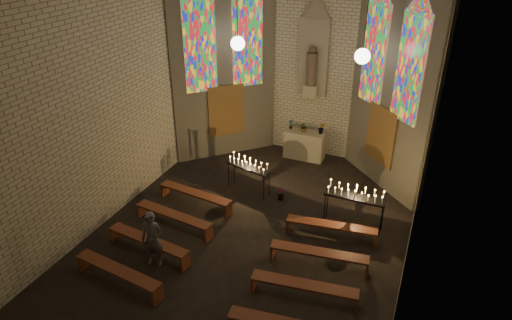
# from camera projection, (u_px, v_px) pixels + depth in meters

# --- Properties ---
(floor) EXTENTS (12.00, 12.00, 0.00)m
(floor) POSITION_uv_depth(u_px,v_px,m) (241.00, 247.00, 11.89)
(floor) COLOR black
(floor) RESTS_ON ground
(room) EXTENTS (8.22, 12.43, 7.00)m
(room) POSITION_uv_depth(u_px,v_px,m) (288.00, 73.00, 12.89)
(room) COLOR beige
(room) RESTS_ON ground
(altar) EXTENTS (1.40, 0.60, 1.00)m
(altar) POSITION_uv_depth(u_px,v_px,m) (305.00, 145.00, 16.10)
(altar) COLOR #B3AF92
(altar) RESTS_ON ground
(flower_vase_left) EXTENTS (0.21, 0.16, 0.35)m
(flower_vase_left) POSITION_uv_depth(u_px,v_px,m) (291.00, 124.00, 15.99)
(flower_vase_left) COLOR #4C723F
(flower_vase_left) RESTS_ON altar
(flower_vase_center) EXTENTS (0.41, 0.38, 0.37)m
(flower_vase_center) POSITION_uv_depth(u_px,v_px,m) (304.00, 127.00, 15.80)
(flower_vase_center) COLOR #4C723F
(flower_vase_center) RESTS_ON altar
(flower_vase_right) EXTENTS (0.24, 0.20, 0.42)m
(flower_vase_right) POSITION_uv_depth(u_px,v_px,m) (322.00, 128.00, 15.64)
(flower_vase_right) COLOR #4C723F
(flower_vase_right) RESTS_ON altar
(aisle_flower_pot) EXTENTS (0.26, 0.26, 0.37)m
(aisle_flower_pot) POSITION_uv_depth(u_px,v_px,m) (281.00, 194.00, 13.81)
(aisle_flower_pot) COLOR #4C723F
(aisle_flower_pot) RESTS_ON ground
(votive_stand_left) EXTENTS (1.51, 0.70, 1.08)m
(votive_stand_left) POSITION_uv_depth(u_px,v_px,m) (248.00, 165.00, 13.89)
(votive_stand_left) COLOR black
(votive_stand_left) RESTS_ON ground
(votive_stand_right) EXTENTS (1.65, 0.41, 1.21)m
(votive_stand_right) POSITION_uv_depth(u_px,v_px,m) (355.00, 194.00, 12.22)
(votive_stand_right) COLOR black
(votive_stand_right) RESTS_ON ground
(pew_left_0) EXTENTS (2.41, 0.63, 0.46)m
(pew_left_0) POSITION_uv_depth(u_px,v_px,m) (195.00, 195.00, 13.44)
(pew_left_0) COLOR #5D2C1A
(pew_left_0) RESTS_ON ground
(pew_right_0) EXTENTS (2.41, 0.63, 0.46)m
(pew_right_0) POSITION_uv_depth(u_px,v_px,m) (331.00, 227.00, 12.04)
(pew_right_0) COLOR #5D2C1A
(pew_right_0) RESTS_ON ground
(pew_left_1) EXTENTS (2.41, 0.63, 0.46)m
(pew_left_1) POSITION_uv_depth(u_px,v_px,m) (174.00, 216.00, 12.46)
(pew_left_1) COLOR #5D2C1A
(pew_left_1) RESTS_ON ground
(pew_right_1) EXTENTS (2.41, 0.63, 0.46)m
(pew_right_1) POSITION_uv_depth(u_px,v_px,m) (319.00, 254.00, 11.06)
(pew_right_1) COLOR #5D2C1A
(pew_right_1) RESTS_ON ground
(pew_left_2) EXTENTS (2.41, 0.63, 0.46)m
(pew_left_2) POSITION_uv_depth(u_px,v_px,m) (148.00, 242.00, 11.49)
(pew_left_2) COLOR #5D2C1A
(pew_left_2) RESTS_ON ground
(pew_right_2) EXTENTS (2.41, 0.63, 0.46)m
(pew_right_2) POSITION_uv_depth(u_px,v_px,m) (304.00, 287.00, 10.09)
(pew_right_2) COLOR #5D2C1A
(pew_right_2) RESTS_ON ground
(pew_left_3) EXTENTS (2.41, 0.63, 0.46)m
(pew_left_3) POSITION_uv_depth(u_px,v_px,m) (118.00, 272.00, 10.51)
(pew_left_3) COLOR #5D2C1A
(pew_left_3) RESTS_ON ground
(visitor) EXTENTS (0.62, 0.49, 1.48)m
(visitor) POSITION_uv_depth(u_px,v_px,m) (153.00, 239.00, 10.98)
(visitor) COLOR #514F5A
(visitor) RESTS_ON ground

